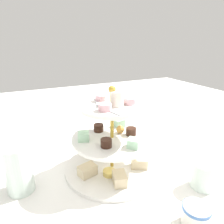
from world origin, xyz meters
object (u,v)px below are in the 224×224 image
object	(u,v)px
teacup_with_saucer	(195,217)
water_glass_short_left	(204,175)
water_glass_tall_right	(18,169)
butter_knife_left	(75,132)
tiered_serving_stand	(112,145)

from	to	relation	value
teacup_with_saucer	water_glass_short_left	bearing A→B (deg)	125.88
water_glass_tall_right	butter_knife_left	bearing A→B (deg)	142.41
tiered_serving_stand	water_glass_short_left	xyz separation A→B (m)	(0.18, 0.19, -0.04)
teacup_with_saucer	butter_knife_left	size ratio (longest dim) A/B	0.53
tiered_serving_stand	water_glass_tall_right	distance (m)	0.26
water_glass_tall_right	water_glass_short_left	distance (m)	0.48
water_glass_tall_right	teacup_with_saucer	size ratio (longest dim) A/B	1.43
teacup_with_saucer	butter_knife_left	distance (m)	0.57
water_glass_tall_right	butter_knife_left	distance (m)	0.37
butter_knife_left	water_glass_tall_right	bearing A→B (deg)	46.99
tiered_serving_stand	water_glass_tall_right	world-z (taller)	tiered_serving_stand
tiered_serving_stand	water_glass_short_left	size ratio (longest dim) A/B	3.93
water_glass_tall_right	tiered_serving_stand	bearing A→B (deg)	86.37
butter_knife_left	tiered_serving_stand	bearing A→B (deg)	90.87
water_glass_tall_right	butter_knife_left	world-z (taller)	water_glass_tall_right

